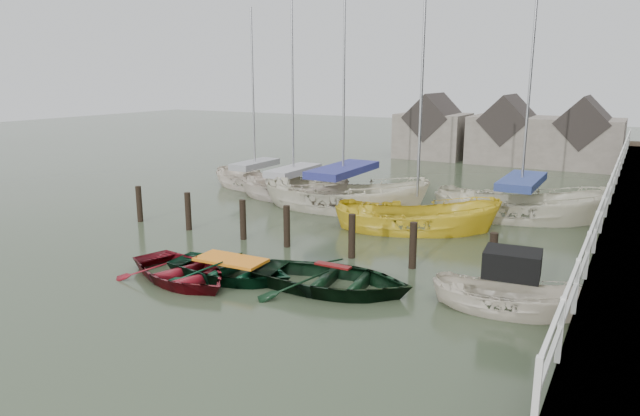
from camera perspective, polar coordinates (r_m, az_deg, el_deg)
The scene contains 12 objects.
ground at distance 16.04m, azimuth -5.54°, elevation -7.21°, with size 120.00×120.00×0.00m, color #2B3321.
mooring_pilings at distance 18.85m, azimuth -3.12°, elevation -2.46°, with size 13.72×0.22×1.80m.
far_sheds at distance 39.24m, azimuth 17.99°, elevation 7.08°, with size 14.00×4.08×4.39m.
rowboat_red at distance 16.41m, azimuth -13.67°, elevation -7.06°, with size 2.73×3.82×0.79m, color maroon.
rowboat_green at distance 16.33m, azimuth -8.84°, elevation -6.94°, with size 2.73×3.82×0.79m, color black.
rowboat_dkgreen at distance 15.28m, azimuth 1.29°, elevation -8.21°, with size 3.06×4.28×0.89m, color black.
motorboat at distance 14.64m, azimuth 18.23°, elevation -9.35°, with size 3.78×1.75×2.20m.
sailboat_a at distance 26.10m, azimuth -2.65°, elevation 0.96°, with size 5.93×2.51×10.76m.
sailboat_b at distance 24.23m, azimuth 2.29°, elevation -0.01°, with size 7.63×3.27×11.42m.
sailboat_c at distance 21.26m, azimuth 9.58°, elevation -2.18°, with size 6.41×4.35×9.99m.
sailboat_d at distance 23.91m, azimuth 19.28°, elevation -0.92°, with size 7.05×3.96×11.47m.
sailboat_e at distance 28.81m, azimuth -6.47°, elevation 2.05°, with size 5.60×3.01×9.70m.
Camera 1 is at (8.73, -12.26, 5.56)m, focal length 32.00 mm.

